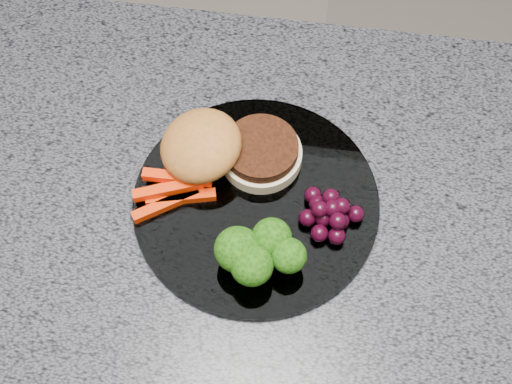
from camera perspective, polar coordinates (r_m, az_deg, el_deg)
island_cabinet at (r=1.18m, az=2.40°, el=-13.57°), size 1.20×0.60×0.86m
countertop at (r=0.75m, az=3.68°, el=-5.08°), size 1.20×0.60×0.04m
plate at (r=0.75m, az=0.00°, el=-0.82°), size 0.26×0.26×0.01m
burger at (r=0.76m, az=-2.69°, el=3.35°), size 0.17×0.12×0.05m
carrot_sticks at (r=0.75m, az=-6.63°, el=0.09°), size 0.09×0.07×0.02m
broccoli at (r=0.69m, az=0.12°, el=-4.85°), size 0.09×0.07×0.05m
grape_bunch at (r=0.73m, az=5.91°, el=-1.71°), size 0.07×0.06×0.03m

